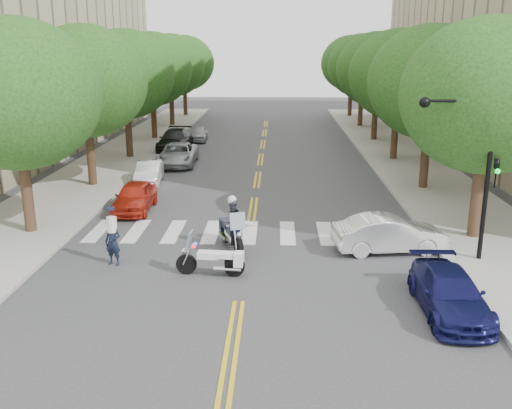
{
  "coord_description": "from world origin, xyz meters",
  "views": [
    {
      "loc": [
        1.08,
        -15.51,
        7.34
      ],
      "look_at": [
        0.28,
        6.1,
        1.3
      ],
      "focal_mm": 40.0,
      "sensor_mm": 36.0,
      "label": 1
    }
  ],
  "objects_px": {
    "convertible": "(390,234)",
    "sedan_blue": "(449,293)",
    "motorcycle_police": "(232,225)",
    "motorcycle_parked": "(216,261)",
    "officer_standing": "(113,242)"
  },
  "relations": [
    {
      "from": "convertible",
      "to": "sedan_blue",
      "type": "xyz_separation_m",
      "value": [
        0.74,
        -5.0,
        -0.08
      ]
    },
    {
      "from": "motorcycle_parked",
      "to": "officer_standing",
      "type": "distance_m",
      "value": 3.76
    },
    {
      "from": "motorcycle_police",
      "to": "motorcycle_parked",
      "type": "relative_size",
      "value": 1.07
    },
    {
      "from": "motorcycle_police",
      "to": "sedan_blue",
      "type": "distance_m",
      "value": 8.29
    },
    {
      "from": "officer_standing",
      "to": "convertible",
      "type": "height_order",
      "value": "officer_standing"
    },
    {
      "from": "motorcycle_parked",
      "to": "sedan_blue",
      "type": "height_order",
      "value": "motorcycle_parked"
    },
    {
      "from": "motorcycle_parked",
      "to": "officer_standing",
      "type": "relative_size",
      "value": 1.39
    },
    {
      "from": "convertible",
      "to": "sedan_blue",
      "type": "relative_size",
      "value": 0.99
    },
    {
      "from": "motorcycle_police",
      "to": "sedan_blue",
      "type": "relative_size",
      "value": 0.6
    },
    {
      "from": "motorcycle_police",
      "to": "motorcycle_parked",
      "type": "xyz_separation_m",
      "value": [
        -0.32,
        -2.57,
        -0.4
      ]
    },
    {
      "from": "motorcycle_police",
      "to": "motorcycle_parked",
      "type": "bearing_deg",
      "value": 64.27
    },
    {
      "from": "convertible",
      "to": "sedan_blue",
      "type": "distance_m",
      "value": 5.06
    },
    {
      "from": "motorcycle_police",
      "to": "convertible",
      "type": "distance_m",
      "value": 5.82
    },
    {
      "from": "convertible",
      "to": "sedan_blue",
      "type": "bearing_deg",
      "value": -179.23
    },
    {
      "from": "motorcycle_police",
      "to": "officer_standing",
      "type": "xyz_separation_m",
      "value": [
        -3.97,
        -1.74,
        -0.09
      ]
    }
  ]
}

